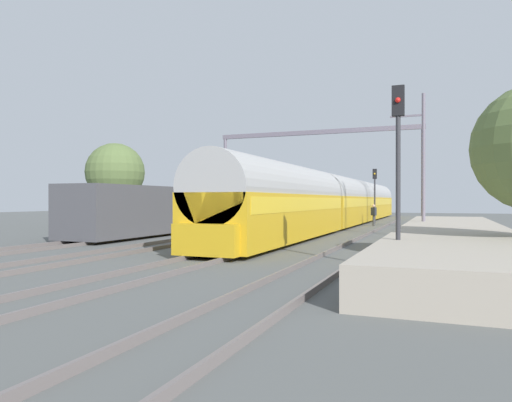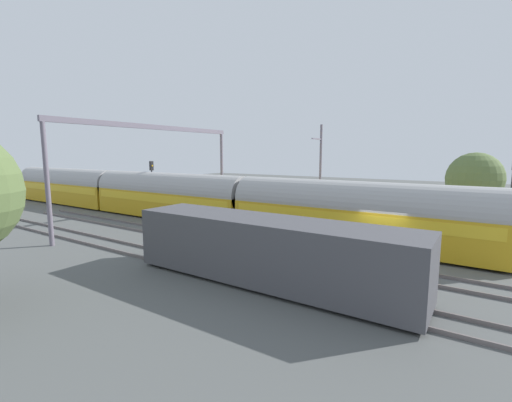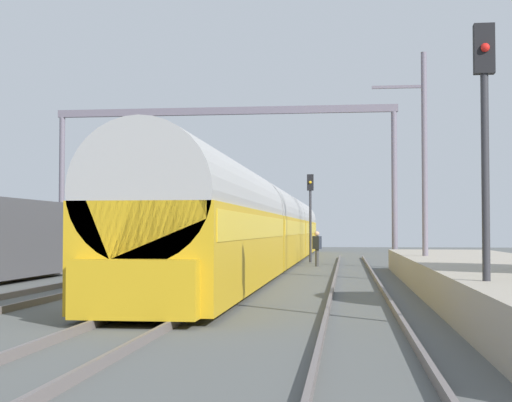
% 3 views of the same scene
% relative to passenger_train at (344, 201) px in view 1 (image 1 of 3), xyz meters
% --- Properties ---
extents(ground, '(120.00, 120.00, 0.00)m').
position_rel_passenger_train_xyz_m(ground, '(-2.10, -18.39, -1.97)').
color(ground, '#535554').
extents(track_far_west, '(1.52, 60.00, 0.16)m').
position_rel_passenger_train_xyz_m(track_far_west, '(-8.41, -18.39, -1.89)').
color(track_far_west, '#675F5D').
rests_on(track_far_west, ground).
extents(track_west, '(1.52, 60.00, 0.16)m').
position_rel_passenger_train_xyz_m(track_west, '(-4.20, -18.39, -1.89)').
color(track_west, '#675F5D').
rests_on(track_west, ground).
extents(track_east, '(1.52, 60.00, 0.16)m').
position_rel_passenger_train_xyz_m(track_east, '(0.00, -18.39, -1.89)').
color(track_east, '#675F5D').
rests_on(track_east, ground).
extents(track_far_east, '(1.52, 60.00, 0.16)m').
position_rel_passenger_train_xyz_m(track_far_east, '(4.20, -18.39, -1.89)').
color(track_far_east, '#675F5D').
rests_on(track_far_east, ground).
extents(platform, '(4.40, 28.00, 0.90)m').
position_rel_passenger_train_xyz_m(platform, '(8.02, -16.39, -1.52)').
color(platform, '#A39989').
rests_on(platform, ground).
extents(passenger_train, '(2.93, 49.20, 3.82)m').
position_rel_passenger_train_xyz_m(passenger_train, '(0.00, 0.00, 0.00)').
color(passenger_train, gold).
rests_on(passenger_train, ground).
extents(freight_car, '(2.80, 13.00, 2.70)m').
position_rel_passenger_train_xyz_m(freight_car, '(-8.41, -15.30, -0.50)').
color(freight_car, '#47474C').
rests_on(freight_car, ground).
extents(person_crossing, '(0.47, 0.42, 1.73)m').
position_rel_passenger_train_xyz_m(person_crossing, '(2.46, -0.37, -0.94)').
color(person_crossing, '#393939').
rests_on(person_crossing, ground).
extents(railway_signal_near, '(0.36, 0.30, 5.49)m').
position_rel_passenger_train_xyz_m(railway_signal_near, '(6.35, -24.36, 1.51)').
color(railway_signal_near, '#2D2D33').
rests_on(railway_signal_near, ground).
extents(railway_signal_far, '(0.36, 0.30, 4.88)m').
position_rel_passenger_train_xyz_m(railway_signal_far, '(1.92, 4.37, 1.16)').
color(railway_signal_far, '#2D2D33').
rests_on(railway_signal_far, ground).
extents(catenary_gantry, '(17.01, 0.28, 7.86)m').
position_rel_passenger_train_xyz_m(catenary_gantry, '(-2.10, -0.93, 3.96)').
color(catenary_gantry, slate).
rests_on(catenary_gantry, ground).
extents(catenary_pole_east_mid, '(1.90, 0.20, 8.00)m').
position_rel_passenger_train_xyz_m(catenary_pole_east_mid, '(6.56, -11.25, 2.18)').
color(catenary_pole_east_mid, slate).
rests_on(catenary_pole_east_mid, ground).
extents(tree_west_background, '(4.69, 4.69, 6.67)m').
position_rel_passenger_train_xyz_m(tree_west_background, '(-17.01, -7.73, 2.34)').
color(tree_west_background, '#4C3826').
rests_on(tree_west_background, ground).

